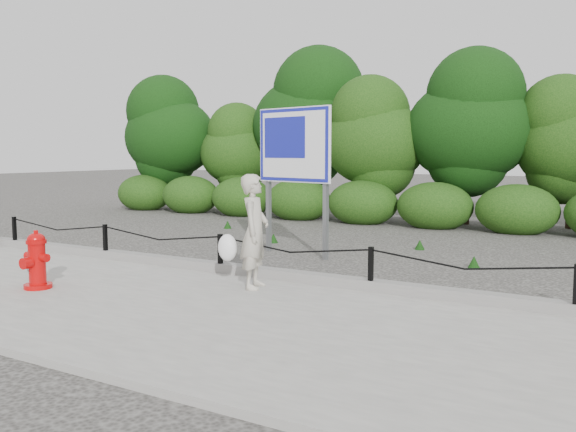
# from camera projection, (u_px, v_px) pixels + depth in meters

# --- Properties ---
(ground) EXTENTS (90.00, 90.00, 0.00)m
(ground) POSITION_uv_depth(u_px,v_px,m) (221.00, 277.00, 9.45)
(ground) COLOR #2D2B28
(ground) RESTS_ON ground
(sidewalk) EXTENTS (14.00, 4.00, 0.08)m
(sidewalk) POSITION_uv_depth(u_px,v_px,m) (126.00, 302.00, 7.73)
(sidewalk) COLOR gray
(sidewalk) RESTS_ON ground
(curb) EXTENTS (14.00, 0.22, 0.14)m
(curb) POSITION_uv_depth(u_px,v_px,m) (222.00, 267.00, 9.48)
(curb) COLOR slate
(curb) RESTS_ON sidewalk
(chain_barrier) EXTENTS (10.06, 0.06, 0.60)m
(chain_barrier) POSITION_uv_depth(u_px,v_px,m) (220.00, 248.00, 9.40)
(chain_barrier) COLOR black
(chain_barrier) RESTS_ON sidewalk
(treeline) EXTENTS (20.39, 3.97, 5.04)m
(treeline) POSITION_uv_depth(u_px,v_px,m) (421.00, 126.00, 16.73)
(treeline) COLOR black
(treeline) RESTS_ON ground
(fire_hydrant) EXTENTS (0.42, 0.42, 0.80)m
(fire_hydrant) POSITION_uv_depth(u_px,v_px,m) (37.00, 261.00, 8.29)
(fire_hydrant) COLOR #B70607
(fire_hydrant) RESTS_ON sidewalk
(pedestrian) EXTENTS (0.75, 0.66, 1.56)m
(pedestrian) POSITION_uv_depth(u_px,v_px,m) (253.00, 232.00, 8.30)
(pedestrian) COLOR #B3AB99
(pedestrian) RESTS_ON sidewalk
(advertising_sign) EXTENTS (1.69, 0.48, 2.76)m
(advertising_sign) POSITION_uv_depth(u_px,v_px,m) (294.00, 152.00, 11.27)
(advertising_sign) COLOR slate
(advertising_sign) RESTS_ON ground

